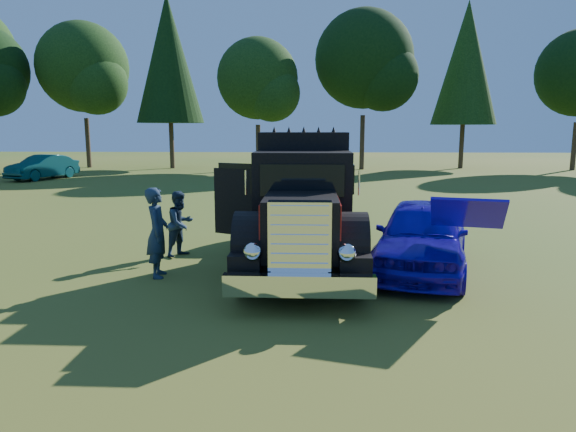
# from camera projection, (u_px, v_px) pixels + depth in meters

# --- Properties ---
(ground) EXTENTS (120.00, 120.00, 0.00)m
(ground) POSITION_uv_depth(u_px,v_px,m) (306.00, 281.00, 10.48)
(ground) COLOR #30581A
(ground) RESTS_ON ground
(treeline) EXTENTS (72.10, 24.04, 13.84)m
(treeline) POSITION_uv_depth(u_px,v_px,m) (228.00, 62.00, 36.79)
(treeline) COLOR #2D2116
(treeline) RESTS_ON ground
(diamond_t_truck) EXTENTS (3.29, 7.16, 3.00)m
(diamond_t_truck) POSITION_uv_depth(u_px,v_px,m) (302.00, 210.00, 11.52)
(diamond_t_truck) COLOR black
(diamond_t_truck) RESTS_ON ground
(hotrod_coupe) EXTENTS (3.00, 4.92, 1.89)m
(hotrod_coupe) POSITION_uv_depth(u_px,v_px,m) (422.00, 236.00, 11.14)
(hotrod_coupe) COLOR #07319A
(hotrod_coupe) RESTS_ON ground
(spectator_near) EXTENTS (0.55, 0.75, 1.89)m
(spectator_near) POSITION_uv_depth(u_px,v_px,m) (157.00, 233.00, 10.68)
(spectator_near) COLOR #21354D
(spectator_near) RESTS_ON ground
(spectator_far) EXTENTS (0.91, 0.98, 1.60)m
(spectator_far) POSITION_uv_depth(u_px,v_px,m) (181.00, 224.00, 12.49)
(spectator_far) COLOR navy
(spectator_far) RESTS_ON ground
(distant_teal_car) EXTENTS (2.98, 4.84, 1.50)m
(distant_teal_car) POSITION_uv_depth(u_px,v_px,m) (43.00, 167.00, 31.82)
(distant_teal_car) COLOR #0A2E3D
(distant_teal_car) RESTS_ON ground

